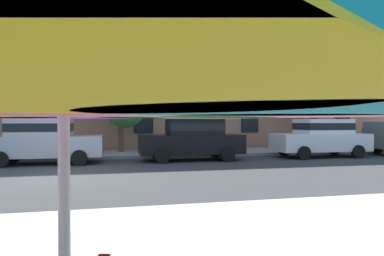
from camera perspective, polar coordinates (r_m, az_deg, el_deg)
The scene contains 9 objects.
ground_plane at distance 11.10m, azimuth -20.79°, elevation -7.65°, with size 120.00×120.00×0.00m, color #38383A.
sidewalk_far at distance 17.80m, azimuth -17.73°, elevation -4.17°, with size 56.00×3.60×0.12m, color gray.
apartment_building at distance 27.09m, azimuth -16.28°, elevation 18.05°, with size 38.56×12.08×19.20m.
sedan_silver at distance 14.83m, azimuth -23.17°, elevation -1.80°, with size 4.40×1.98×1.78m.
sedan_black at distance 14.95m, azimuth 0.00°, elevation -1.69°, with size 4.40×1.98×1.78m.
sedan_white at distance 17.42m, azimuth 20.39°, elevation -1.36°, with size 4.40×1.98×1.78m.
street_tree_middle at distance 18.23m, azimuth -11.48°, elevation 3.70°, with size 2.38×2.39×3.74m.
street_tree_right at distance 21.68m, azimuth 19.03°, elevation 5.67°, with size 2.39×2.57×4.63m.
patio_umbrella at distance 1.91m, azimuth -20.36°, elevation 10.25°, with size 3.70×3.70×2.32m.
Camera 1 is at (1.54, -10.86, 1.67)m, focal length 32.54 mm.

